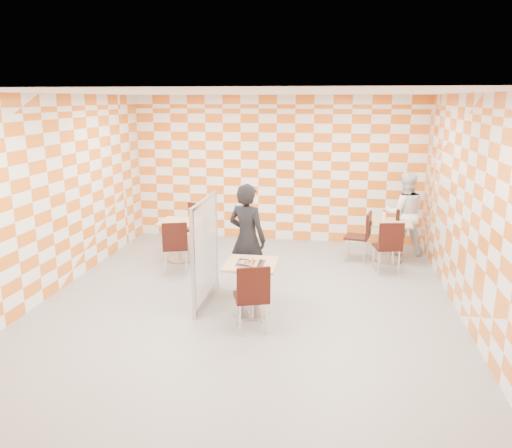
{
  "coord_description": "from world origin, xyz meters",
  "views": [
    {
      "loc": [
        1.21,
        -6.76,
        2.92
      ],
      "look_at": [
        0.1,
        0.2,
        1.15
      ],
      "focal_mm": 35.0,
      "sensor_mm": 36.0,
      "label": 1
    }
  ],
  "objects_px": {
    "empty_table": "(180,234)",
    "chair_empty_near": "(175,243)",
    "main_table": "(251,279)",
    "sport_bottle": "(384,216)",
    "chair_empty_far": "(195,223)",
    "man_white": "(405,213)",
    "man_dark": "(247,239)",
    "chair_second_side": "(362,233)",
    "chair_second_front": "(389,243)",
    "soda_bottle": "(398,215)",
    "chair_main_front": "(252,293)",
    "partition": "(205,250)",
    "second_table": "(390,234)"
  },
  "relations": [
    {
      "from": "man_white",
      "to": "man_dark",
      "type": "bearing_deg",
      "value": 38.36
    },
    {
      "from": "main_table",
      "to": "soda_bottle",
      "type": "relative_size",
      "value": 3.26
    },
    {
      "from": "chair_empty_far",
      "to": "man_white",
      "type": "height_order",
      "value": "man_white"
    },
    {
      "from": "man_dark",
      "to": "man_white",
      "type": "distance_m",
      "value": 3.56
    },
    {
      "from": "man_dark",
      "to": "soda_bottle",
      "type": "xyz_separation_m",
      "value": [
        2.46,
        2.01,
        0.0
      ]
    },
    {
      "from": "man_white",
      "to": "second_table",
      "type": "bearing_deg",
      "value": 55.1
    },
    {
      "from": "main_table",
      "to": "second_table",
      "type": "bearing_deg",
      "value": 51.99
    },
    {
      "from": "empty_table",
      "to": "main_table",
      "type": "bearing_deg",
      "value": -51.85
    },
    {
      "from": "soda_bottle",
      "to": "partition",
      "type": "bearing_deg",
      "value": -140.37
    },
    {
      "from": "man_dark",
      "to": "man_white",
      "type": "xyz_separation_m",
      "value": [
        2.63,
        2.4,
        -0.05
      ]
    },
    {
      "from": "chair_empty_far",
      "to": "sport_bottle",
      "type": "height_order",
      "value": "sport_bottle"
    },
    {
      "from": "main_table",
      "to": "sport_bottle",
      "type": "distance_m",
      "value": 3.45
    },
    {
      "from": "man_dark",
      "to": "soda_bottle",
      "type": "distance_m",
      "value": 3.17
    },
    {
      "from": "soda_bottle",
      "to": "chair_empty_near",
      "type": "bearing_deg",
      "value": -159.74
    },
    {
      "from": "chair_second_front",
      "to": "man_white",
      "type": "xyz_separation_m",
      "value": [
        0.39,
        1.24,
        0.26
      ]
    },
    {
      "from": "chair_second_front",
      "to": "chair_empty_far",
      "type": "relative_size",
      "value": 1.0
    },
    {
      "from": "chair_main_front",
      "to": "soda_bottle",
      "type": "xyz_separation_m",
      "value": [
        2.14,
        3.41,
        0.31
      ]
    },
    {
      "from": "chair_second_front",
      "to": "chair_second_side",
      "type": "distance_m",
      "value": 0.76
    },
    {
      "from": "chair_main_front",
      "to": "man_white",
      "type": "xyz_separation_m",
      "value": [
        2.31,
        3.8,
        0.26
      ]
    },
    {
      "from": "chair_empty_far",
      "to": "man_white",
      "type": "bearing_deg",
      "value": 5.12
    },
    {
      "from": "chair_empty_far",
      "to": "sport_bottle",
      "type": "distance_m",
      "value": 3.63
    },
    {
      "from": "man_dark",
      "to": "man_white",
      "type": "bearing_deg",
      "value": -116.21
    },
    {
      "from": "empty_table",
      "to": "man_dark",
      "type": "height_order",
      "value": "man_dark"
    },
    {
      "from": "chair_empty_near",
      "to": "man_white",
      "type": "xyz_separation_m",
      "value": [
        3.98,
        1.79,
        0.26
      ]
    },
    {
      "from": "chair_second_front",
      "to": "chair_second_side",
      "type": "relative_size",
      "value": 1.0
    },
    {
      "from": "soda_bottle",
      "to": "man_dark",
      "type": "bearing_deg",
      "value": -140.72
    },
    {
      "from": "partition",
      "to": "soda_bottle",
      "type": "relative_size",
      "value": 6.74
    },
    {
      "from": "chair_second_front",
      "to": "empty_table",
      "type": "bearing_deg",
      "value": 177.4
    },
    {
      "from": "partition",
      "to": "man_dark",
      "type": "distance_m",
      "value": 0.71
    },
    {
      "from": "partition",
      "to": "man_white",
      "type": "height_order",
      "value": "man_white"
    },
    {
      "from": "empty_table",
      "to": "chair_empty_far",
      "type": "height_order",
      "value": "chair_empty_far"
    },
    {
      "from": "man_dark",
      "to": "man_white",
      "type": "height_order",
      "value": "man_dark"
    },
    {
      "from": "chair_second_front",
      "to": "soda_bottle",
      "type": "relative_size",
      "value": 4.02
    },
    {
      "from": "sport_bottle",
      "to": "empty_table",
      "type": "bearing_deg",
      "value": -170.18
    },
    {
      "from": "second_table",
      "to": "empty_table",
      "type": "xyz_separation_m",
      "value": [
        -3.82,
        -0.57,
        0.0
      ]
    },
    {
      "from": "chair_empty_near",
      "to": "man_dark",
      "type": "distance_m",
      "value": 1.51
    },
    {
      "from": "second_table",
      "to": "chair_second_side",
      "type": "relative_size",
      "value": 0.81
    },
    {
      "from": "second_table",
      "to": "partition",
      "type": "distance_m",
      "value": 3.73
    },
    {
      "from": "chair_empty_near",
      "to": "soda_bottle",
      "type": "distance_m",
      "value": 4.07
    },
    {
      "from": "chair_empty_far",
      "to": "second_table",
      "type": "bearing_deg",
      "value": -2.05
    },
    {
      "from": "chair_main_front",
      "to": "chair_second_front",
      "type": "distance_m",
      "value": 3.2
    },
    {
      "from": "man_dark",
      "to": "chair_empty_far",
      "type": "bearing_deg",
      "value": -33.88
    },
    {
      "from": "chair_main_front",
      "to": "chair_empty_near",
      "type": "xyz_separation_m",
      "value": [
        -1.66,
        2.01,
        0.0
      ]
    },
    {
      "from": "main_table",
      "to": "chair_second_side",
      "type": "xyz_separation_m",
      "value": [
        1.62,
        2.63,
        0.04
      ]
    },
    {
      "from": "main_table",
      "to": "chair_empty_near",
      "type": "xyz_separation_m",
      "value": [
        -1.55,
        1.43,
        0.04
      ]
    },
    {
      "from": "chair_empty_far",
      "to": "man_dark",
      "type": "bearing_deg",
      "value": -55.26
    },
    {
      "from": "empty_table",
      "to": "chair_empty_near",
      "type": "distance_m",
      "value": 0.74
    },
    {
      "from": "empty_table",
      "to": "chair_empty_near",
      "type": "height_order",
      "value": "chair_empty_near"
    },
    {
      "from": "second_table",
      "to": "soda_bottle",
      "type": "height_order",
      "value": "soda_bottle"
    },
    {
      "from": "empty_table",
      "to": "soda_bottle",
      "type": "relative_size",
      "value": 3.26
    }
  ]
}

